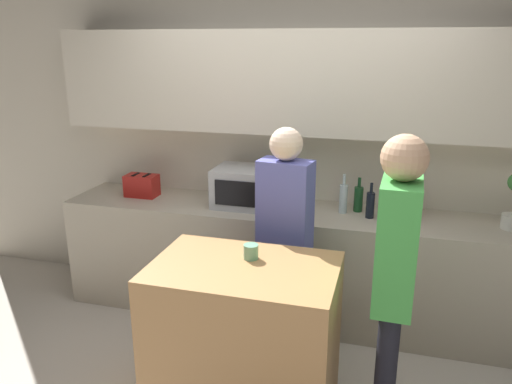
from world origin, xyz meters
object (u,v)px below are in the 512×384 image
at_px(bottle_0, 343,198).
at_px(cup_0, 251,252).
at_px(person_center, 395,271).
at_px(bottle_4, 400,207).
at_px(microwave, 249,187).
at_px(person_left, 285,227).
at_px(bottle_3, 383,209).
at_px(bottle_5, 412,202).
at_px(toaster, 142,186).
at_px(bottle_2, 370,205).
at_px(bottle_1, 358,198).

distance_m(bottle_0, cup_0, 1.16).
distance_m(cup_0, person_center, 0.80).
bearing_deg(bottle_4, cup_0, -129.54).
height_order(microwave, person_left, person_left).
distance_m(microwave, bottle_3, 1.03).
xyz_separation_m(bottle_5, person_left, (-0.81, -0.66, -0.04)).
height_order(toaster, person_left, person_left).
distance_m(bottle_2, bottle_5, 0.32).
xyz_separation_m(bottle_0, bottle_4, (0.41, -0.11, 0.01)).
bearing_deg(bottle_1, toaster, -177.06).
bearing_deg(toaster, bottle_5, 2.58).
bearing_deg(bottle_3, microwave, 174.65).
xyz_separation_m(bottle_0, bottle_5, (0.49, 0.07, -0.01)).
relative_size(microwave, cup_0, 6.10).
bearing_deg(cup_0, bottle_1, 66.33).
xyz_separation_m(microwave, bottle_0, (0.73, 0.03, -0.04)).
relative_size(bottle_4, cup_0, 3.71).
bearing_deg(bottle_3, bottle_5, 44.39).
xyz_separation_m(bottle_2, bottle_4, (0.21, -0.05, 0.02)).
bearing_deg(person_center, toaster, 61.45).
height_order(bottle_3, person_left, person_left).
bearing_deg(cup_0, bottle_3, 54.37).
bearing_deg(bottle_4, bottle_3, -174.97).
xyz_separation_m(bottle_3, person_left, (-0.61, -0.47, -0.03)).
bearing_deg(person_left, cup_0, 89.47).
height_order(bottle_0, cup_0, bottle_0).
bearing_deg(person_center, bottle_3, 6.55).
height_order(microwave, bottle_5, microwave).
bearing_deg(person_left, bottle_4, -137.61).
distance_m(bottle_0, bottle_4, 0.42).
xyz_separation_m(cup_0, person_center, (0.78, -0.13, 0.04)).
xyz_separation_m(microwave, bottle_4, (1.14, -0.09, -0.03)).
distance_m(toaster, person_center, 2.36).
relative_size(toaster, bottle_1, 0.99).
relative_size(bottle_2, bottle_4, 0.83).
bearing_deg(bottle_5, person_center, -94.79).
height_order(microwave, bottle_4, bottle_4).
relative_size(bottle_1, bottle_3, 1.04).
bearing_deg(microwave, bottle_2, -2.02).
xyz_separation_m(bottle_4, person_left, (-0.72, -0.48, -0.05)).
height_order(bottle_0, bottle_2, bottle_0).
height_order(bottle_2, cup_0, bottle_2).
height_order(bottle_1, bottle_5, bottle_5).
xyz_separation_m(bottle_2, cup_0, (-0.60, -1.03, -0.01)).
height_order(microwave, bottle_2, microwave).
relative_size(bottle_3, person_center, 0.15).
height_order(bottle_4, person_center, person_center).
bearing_deg(person_left, bottle_3, -133.56).
distance_m(toaster, bottle_1, 1.76).
height_order(bottle_1, bottle_2, same).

